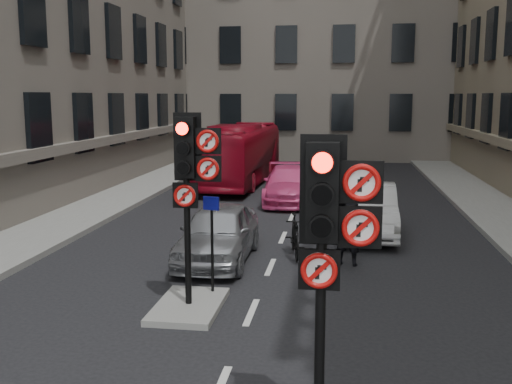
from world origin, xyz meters
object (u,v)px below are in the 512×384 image
(car_silver, at_px, (218,233))
(motorcyclist, at_px, (348,226))
(car_white, at_px, (368,210))
(car_pink, at_px, (289,185))
(bus_red, at_px, (240,154))
(signal_far, at_px, (191,168))
(info_sign, at_px, (212,231))
(motorcycle, at_px, (295,236))
(signal_near, at_px, (330,225))

(car_silver, height_order, motorcyclist, motorcyclist)
(car_white, relative_size, car_pink, 0.96)
(car_pink, xyz_separation_m, motorcyclist, (2.13, -8.30, 0.27))
(car_silver, bearing_deg, car_pink, 83.24)
(bus_red, height_order, motorcyclist, bus_red)
(signal_far, relative_size, car_pink, 0.77)
(motorcyclist, height_order, info_sign, info_sign)
(signal_far, height_order, car_white, signal_far)
(motorcycle, relative_size, info_sign, 0.91)
(signal_near, height_order, bus_red, signal_near)
(car_pink, height_order, motorcycle, car_pink)
(car_pink, height_order, info_sign, info_sign)
(signal_far, distance_m, motorcyclist, 4.84)
(signal_far, distance_m, car_pink, 11.96)
(motorcyclist, distance_m, info_sign, 3.84)
(car_pink, bearing_deg, signal_near, -87.52)
(bus_red, xyz_separation_m, info_sign, (2.11, -15.59, 0.01))
(car_white, distance_m, info_sign, 6.92)
(bus_red, bearing_deg, motorcycle, -72.20)
(car_pink, xyz_separation_m, info_sign, (-0.56, -11.02, 0.70))
(signal_near, xyz_separation_m, motorcycle, (-0.99, 8.06, -2.06))
(motorcycle, height_order, info_sign, info_sign)
(signal_far, xyz_separation_m, motorcyclist, (2.90, 3.45, -1.76))
(bus_red, distance_m, motorcyclist, 13.75)
(car_silver, distance_m, motorcycle, 1.94)
(signal_near, relative_size, motorcycle, 2.04)
(car_silver, height_order, car_pink, car_silver)
(info_sign, bearing_deg, motorcycle, 80.68)
(signal_near, height_order, motorcycle, signal_near)
(signal_far, bearing_deg, motorcycle, 68.42)
(signal_far, distance_m, car_white, 7.90)
(signal_near, distance_m, signal_far, 4.77)
(signal_far, bearing_deg, car_pink, 86.25)
(bus_red, bearing_deg, signal_far, -81.51)
(signal_far, height_order, car_silver, signal_far)
(car_pink, bearing_deg, car_silver, -100.88)
(signal_far, distance_m, bus_red, 16.50)
(bus_red, bearing_deg, car_white, -58.58)
(signal_near, bearing_deg, bus_red, 102.46)
(signal_near, xyz_separation_m, car_pink, (-1.83, 15.76, -1.91))
(signal_near, bearing_deg, motorcyclist, 87.69)
(signal_near, bearing_deg, car_silver, 110.80)
(car_silver, height_order, bus_red, bus_red)
(car_white, height_order, car_pink, car_white)
(motorcycle, bearing_deg, signal_far, -120.60)
(car_pink, distance_m, motorcycle, 7.74)
(car_pink, relative_size, info_sign, 2.39)
(signal_near, relative_size, car_silver, 0.88)
(car_pink, xyz_separation_m, bus_red, (-2.66, 4.58, 0.69))
(signal_far, bearing_deg, bus_red, 96.61)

